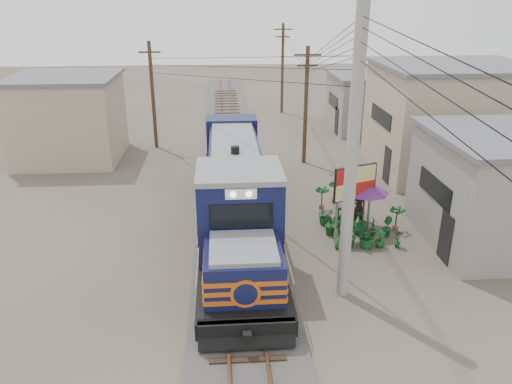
{
  "coord_description": "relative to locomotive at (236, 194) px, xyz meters",
  "views": [
    {
      "loc": [
        -0.59,
        -15.19,
        9.8
      ],
      "look_at": [
        0.78,
        3.77,
        2.2
      ],
      "focal_mm": 35.0,
      "sensor_mm": 36.0,
      "label": 1
    }
  ],
  "objects": [
    {
      "name": "market_umbrella",
      "position": [
        5.61,
        -0.19,
        0.22
      ],
      "size": [
        2.27,
        2.27,
        2.26
      ],
      "rotation": [
        0.0,
        0.0,
        -0.11
      ],
      "color": "black",
      "rests_on": "ground"
    },
    {
      "name": "ground",
      "position": [
        0.0,
        -4.73,
        -1.77
      ],
      "size": [
        120.0,
        120.0,
        0.0
      ],
      "primitive_type": "plane",
      "color": "#473F35",
      "rests_on": "ground"
    },
    {
      "name": "shophouse_mid",
      "position": [
        12.5,
        7.27,
        1.34
      ],
      "size": [
        8.4,
        7.35,
        6.2
      ],
      "color": "tan",
      "rests_on": "ground"
    },
    {
      "name": "ballast",
      "position": [
        0.0,
        5.27,
        -1.69
      ],
      "size": [
        3.6,
        70.0,
        0.16
      ],
      "primitive_type": "cube",
      "color": "#595651",
      "rests_on": "ground"
    },
    {
      "name": "billboard",
      "position": [
        4.97,
        -0.76,
        0.57
      ],
      "size": [
        1.96,
        0.86,
        3.18
      ],
      "rotation": [
        0.0,
        0.0,
        0.37
      ],
      "color": "#99999E",
      "rests_on": "ground"
    },
    {
      "name": "track",
      "position": [
        0.0,
        5.27,
        -1.51
      ],
      "size": [
        1.15,
        70.0,
        0.12
      ],
      "color": "#51331E",
      "rests_on": "ground"
    },
    {
      "name": "vendor",
      "position": [
        5.52,
        0.27,
        -0.93
      ],
      "size": [
        0.63,
        0.43,
        1.68
      ],
      "primitive_type": "imported",
      "rotation": [
        0.0,
        0.0,
        3.19
      ],
      "color": "black",
      "rests_on": "ground"
    },
    {
      "name": "wooden_pole_far",
      "position": [
        4.8,
        23.27,
        2.17
      ],
      "size": [
        1.6,
        0.24,
        7.5
      ],
      "color": "#4C3826",
      "rests_on": "ground"
    },
    {
      "name": "utility_pole_main",
      "position": [
        3.5,
        -5.23,
        3.23
      ],
      "size": [
        0.4,
        0.4,
        10.0
      ],
      "color": "#9E9B93",
      "rests_on": "ground"
    },
    {
      "name": "wooden_pole_left",
      "position": [
        -5.0,
        13.27,
        1.91
      ],
      "size": [
        1.6,
        0.24,
        7.0
      ],
      "color": "#4C3826",
      "rests_on": "ground"
    },
    {
      "name": "wooden_pole_mid",
      "position": [
        4.5,
        9.27,
        1.91
      ],
      "size": [
        1.6,
        0.24,
        7.0
      ],
      "color": "#4C3826",
      "rests_on": "ground"
    },
    {
      "name": "power_lines",
      "position": [
        -0.14,
        3.76,
        5.8
      ],
      "size": [
        9.65,
        19.0,
        3.3
      ],
      "color": "black",
      "rests_on": "ground"
    },
    {
      "name": "locomotive",
      "position": [
        0.0,
        0.0,
        0.0
      ],
      "size": [
        3.01,
        16.4,
        4.06
      ],
      "color": "black",
      "rests_on": "ground"
    },
    {
      "name": "shophouse_back",
      "position": [
        11.0,
        17.27,
        0.34
      ],
      "size": [
        6.3,
        6.3,
        4.2
      ],
      "color": "gray",
      "rests_on": "ground"
    },
    {
      "name": "shophouse_left",
      "position": [
        -10.0,
        11.27,
        0.84
      ],
      "size": [
        6.3,
        6.3,
        5.2
      ],
      "color": "tan",
      "rests_on": "ground"
    },
    {
      "name": "plant_nursery",
      "position": [
        4.99,
        -1.07,
        -1.29
      ],
      "size": [
        3.24,
        3.38,
        1.13
      ],
      "color": "#164D1E",
      "rests_on": "ground"
    }
  ]
}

